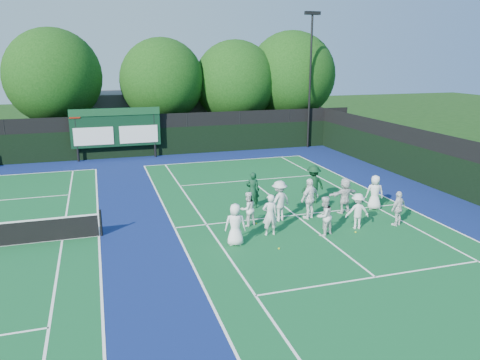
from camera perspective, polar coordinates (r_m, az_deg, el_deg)
name	(u,v)px	position (r m, az deg, el deg)	size (l,w,h in m)	color
ground	(305,223)	(20.41, 7.91, -5.17)	(120.00, 120.00, 0.00)	#13340E
court_apron	(162,229)	(19.72, -9.48, -5.96)	(34.00, 32.00, 0.01)	navy
near_court	(295,215)	(21.27, 6.78, -4.27)	(11.05, 23.85, 0.01)	#115629
back_fence	(131,138)	(33.86, -13.14, 4.98)	(34.00, 0.08, 3.00)	black
divider_fence_right	(462,172)	(25.80, 25.49, 0.89)	(0.08, 32.00, 3.00)	black
scoreboard	(116,128)	(33.27, -14.91, 6.15)	(6.00, 0.21, 3.55)	black
clubhouse	(170,114)	(42.08, -8.57, 7.95)	(18.00, 6.00, 4.00)	#505055
light_pole_right	(311,65)	(36.60, 8.60, 13.70)	(1.20, 0.30, 10.12)	black
tree_b	(56,79)	(37.01, -21.55, 11.39)	(6.85, 6.85, 8.96)	black
tree_c	(164,82)	(37.32, -9.26, 11.67)	(6.42, 6.42, 8.36)	black
tree_d	(237,84)	(38.60, -0.40, 11.67)	(6.57, 6.57, 8.25)	black
tree_e	(293,78)	(40.26, 6.44, 12.31)	(7.23, 7.23, 9.02)	black
tennis_ball_0	(279,248)	(17.60, 4.77, -8.32)	(0.07, 0.07, 0.07)	#CBD819
tennis_ball_3	(256,223)	(20.05, 1.99, -5.31)	(0.07, 0.07, 0.07)	#CBD819
tennis_ball_4	(256,202)	(22.95, 1.93, -2.67)	(0.07, 0.07, 0.07)	#CBD819
tennis_ball_5	(356,232)	(19.65, 13.91, -6.18)	(0.07, 0.07, 0.07)	#CBD819
player_front_0	(235,225)	(17.65, -0.57, -5.45)	(0.80, 0.52, 1.63)	white
player_front_1	(270,215)	(18.63, 3.68, -4.26)	(0.62, 0.41, 1.70)	white
player_front_2	(324,216)	(18.90, 10.22, -4.34)	(0.78, 0.61, 1.61)	silver
player_front_3	(357,211)	(19.92, 14.13, -3.70)	(0.98, 0.56, 1.51)	silver
player_front_4	(398,209)	(20.75, 18.73, -3.31)	(0.88, 0.37, 1.51)	white
player_back_0	(248,209)	(19.64, 0.95, -3.55)	(0.72, 0.56, 1.48)	white
player_back_1	(279,201)	(20.26, 4.81, -2.56)	(1.16, 0.67, 1.79)	silver
player_back_2	(310,199)	(20.70, 8.50, -2.26)	(1.06, 0.44, 1.82)	white
player_back_3	(345,195)	(21.75, 12.65, -1.85)	(1.53, 0.49, 1.65)	silver
player_back_4	(375,192)	(22.60, 16.11, -1.47)	(0.80, 0.52, 1.63)	white
coach_left	(253,190)	(21.90, 1.56, -1.25)	(0.63, 0.42, 1.74)	#0E351F
coach_right	(313,184)	(22.87, 8.92, -0.54)	(1.22, 0.70, 1.88)	#0E351B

